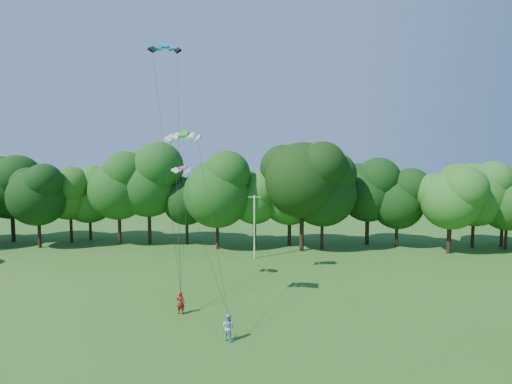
{
  "coord_description": "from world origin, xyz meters",
  "views": [
    {
      "loc": [
        1.17,
        -17.57,
        12.08
      ],
      "look_at": [
        -0.73,
        13.0,
        9.44
      ],
      "focal_mm": 28.0,
      "sensor_mm": 36.0,
      "label": 1
    }
  ],
  "objects": [
    {
      "name": "tree_back_east",
      "position": [
        31.14,
        37.77,
        6.33
      ],
      "size": [
        6.97,
        6.97,
        10.14
      ],
      "color": "#331C14",
      "rests_on": "ground"
    },
    {
      "name": "kite_flyer_right",
      "position": [
        -2.24,
        7.78,
        0.9
      ],
      "size": [
        1.11,
        1.04,
        1.81
      ],
      "primitive_type": "imported",
      "rotation": [
        0.0,
        0.0,
        2.6
      ],
      "color": "#A4B6E4",
      "rests_on": "ground"
    },
    {
      "name": "kite_teal",
      "position": [
        -8.6,
        16.33,
        21.43
      ],
      "size": [
        2.73,
        1.59,
        0.66
      ],
      "rotation": [
        0.0,
        0.0,
        0.2
      ],
      "color": "#057E9F",
      "rests_on": "ground"
    },
    {
      "name": "tree_back_center",
      "position": [
        3.92,
        33.7,
        9.67
      ],
      "size": [
        10.65,
        10.65,
        15.49
      ],
      "color": "black",
      "rests_on": "ground"
    },
    {
      "name": "kite_flyer_left",
      "position": [
        -6.51,
        11.98,
        0.89
      ],
      "size": [
        0.67,
        0.46,
        1.77
      ],
      "primitive_type": "imported",
      "rotation": [
        0.0,
        0.0,
        3.09
      ],
      "color": "maroon",
      "rests_on": "ground"
    },
    {
      "name": "utility_pole",
      "position": [
        -1.95,
        29.51,
        3.93
      ],
      "size": [
        1.52,
        0.19,
        7.61
      ],
      "rotation": [
        0.0,
        0.0,
        0.05
      ],
      "color": "silver",
      "rests_on": "ground"
    },
    {
      "name": "kite_green",
      "position": [
        -6.13,
        12.24,
        13.84
      ],
      "size": [
        2.77,
        1.38,
        0.6
      ],
      "rotation": [
        0.0,
        0.0,
        -0.07
      ],
      "color": "green",
      "rests_on": "ground"
    },
    {
      "name": "tree_back_west",
      "position": [
        -28.65,
        36.89,
        7.18
      ],
      "size": [
        7.9,
        7.9,
        11.49
      ],
      "color": "#3A2B17",
      "rests_on": "ground"
    },
    {
      "name": "kite_pink",
      "position": [
        -7.8,
        18.37,
        11.15
      ],
      "size": [
        1.99,
        1.21,
        0.33
      ],
      "rotation": [
        0.0,
        0.0,
        -0.17
      ],
      "color": "#DA3C6A",
      "rests_on": "ground"
    }
  ]
}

